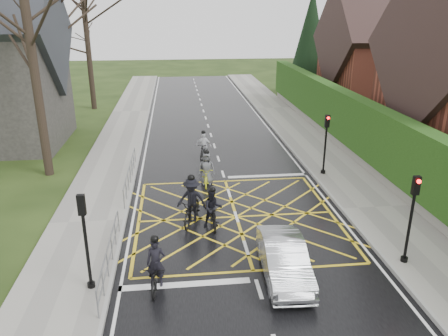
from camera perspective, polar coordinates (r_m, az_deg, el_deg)
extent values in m
plane|color=black|center=(18.22, 1.63, -6.40)|extent=(120.00, 120.00, 0.00)
cube|color=black|center=(18.22, 1.63, -6.39)|extent=(9.00, 80.00, 0.01)
cube|color=gray|center=(19.87, 19.10, -5.00)|extent=(3.00, 80.00, 0.15)
cube|color=gray|center=(18.40, -17.35, -6.85)|extent=(3.00, 80.00, 0.15)
cube|color=slate|center=(25.54, 17.18, 1.45)|extent=(0.50, 38.00, 0.70)
cube|color=#1A3A10|center=(25.06, 17.59, 5.24)|extent=(0.90, 38.00, 2.80)
cube|color=brown|center=(38.52, 20.37, 11.24)|extent=(9.00, 8.00, 6.00)
cube|color=#2E1E1C|center=(38.24, 20.91, 15.52)|extent=(9.80, 8.80, 8.80)
cube|color=brown|center=(39.46, 25.09, 18.89)|extent=(0.70, 0.70, 1.60)
cylinder|color=black|center=(44.76, 10.83, 10.08)|extent=(0.50, 0.50, 1.20)
cone|color=black|center=(44.23, 11.21, 15.70)|extent=(4.60, 4.60, 10.00)
cylinder|color=black|center=(23.26, -23.58, 12.00)|extent=(0.44, 0.44, 11.00)
cylinder|color=black|center=(31.17, -21.41, 14.88)|extent=(0.44, 0.44, 12.00)
cylinder|color=black|center=(38.89, -17.31, 14.63)|extent=(0.44, 0.44, 10.00)
cylinder|color=slate|center=(14.69, -14.86, -9.68)|extent=(0.05, 5.00, 0.05)
cylinder|color=slate|center=(14.92, -14.70, -11.18)|extent=(0.04, 5.00, 0.04)
cylinder|color=slate|center=(12.90, -16.17, -17.11)|extent=(0.04, 0.04, 1.00)
cylinder|color=slate|center=(17.11, -13.60, -7.00)|extent=(0.04, 0.04, 1.00)
cylinder|color=slate|center=(21.49, -12.24, 0.25)|extent=(0.05, 6.00, 0.05)
cylinder|color=slate|center=(21.64, -12.15, -0.87)|extent=(0.04, 6.00, 0.04)
cylinder|color=slate|center=(18.90, -12.93, -4.25)|extent=(0.04, 0.04, 1.00)
cylinder|color=slate|center=(24.47, -11.54, 1.52)|extent=(0.04, 0.04, 1.00)
cylinder|color=black|center=(22.65, 13.05, 2.55)|extent=(0.10, 0.10, 3.00)
cylinder|color=black|center=(23.08, 12.79, -0.64)|extent=(0.24, 0.24, 0.30)
cube|color=black|center=(22.28, 13.34, 5.99)|extent=(0.22, 0.16, 0.62)
sphere|color=#FF0C0C|center=(22.13, 13.47, 6.36)|extent=(0.14, 0.14, 0.14)
cylinder|color=black|center=(15.55, 23.08, -6.88)|extent=(0.10, 0.10, 3.00)
cylinder|color=black|center=(16.17, 22.43, -11.16)|extent=(0.24, 0.24, 0.30)
cube|color=black|center=(15.01, 23.81, -2.10)|extent=(0.22, 0.16, 0.62)
sphere|color=#FF0C0C|center=(14.85, 24.12, -1.62)|extent=(0.14, 0.14, 0.14)
cylinder|color=black|center=(13.68, -17.49, -9.94)|extent=(0.10, 0.10, 3.00)
cylinder|color=black|center=(14.38, -16.91, -14.61)|extent=(0.24, 0.24, 0.30)
cube|color=black|center=(13.05, -18.13, -4.59)|extent=(0.22, 0.16, 0.62)
sphere|color=#FF0C0C|center=(13.09, -18.12, -3.66)|extent=(0.14, 0.14, 0.14)
imported|color=black|center=(13.93, -8.82, -13.51)|extent=(0.78, 1.85, 0.95)
imported|color=black|center=(13.84, -8.88, -12.14)|extent=(0.62, 0.43, 1.61)
sphere|color=black|center=(13.42, -9.07, -9.16)|extent=(0.25, 0.25, 0.25)
imported|color=black|center=(17.19, -1.44, -6.24)|extent=(0.54, 1.69, 1.01)
imported|color=black|center=(17.16, -1.48, -5.29)|extent=(0.77, 0.61, 1.54)
sphere|color=black|center=(16.84, -1.50, -2.86)|extent=(0.24, 0.24, 0.24)
imported|color=black|center=(17.63, -4.20, -5.44)|extent=(1.31, 2.20, 1.09)
imported|color=black|center=(17.56, -4.24, -4.18)|extent=(1.35, 1.01, 1.85)
sphere|color=black|center=(17.19, -4.32, -1.30)|extent=(0.29, 0.29, 0.29)
imported|color=black|center=(24.87, -2.65, 2.25)|extent=(0.97, 1.76, 1.02)
imported|color=white|center=(24.89, -2.68, 2.91)|extent=(0.98, 0.64, 1.55)
sphere|color=black|center=(24.66, -2.71, 4.67)|extent=(0.24, 0.24, 0.24)
imported|color=#B1B816|center=(21.29, -2.25, -0.98)|extent=(0.85, 1.87, 0.95)
imported|color=#4F5156|center=(21.27, -2.28, -0.05)|extent=(0.84, 0.61, 1.61)
sphere|color=black|center=(21.00, -2.31, 2.07)|extent=(0.25, 0.25, 0.25)
imported|color=#A5A8AC|center=(14.33, 7.86, -11.73)|extent=(1.49, 3.83, 1.24)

